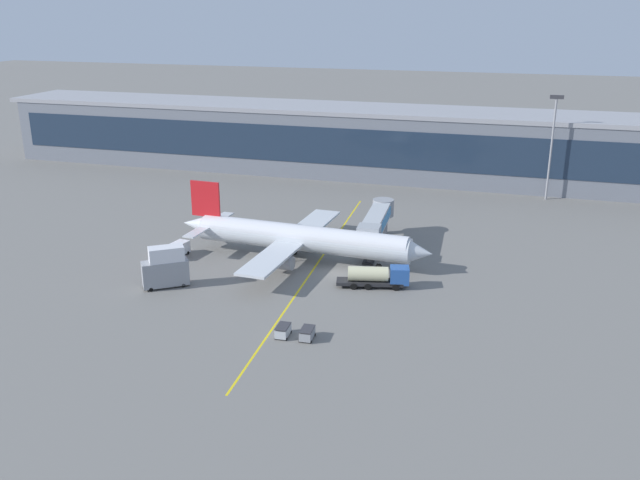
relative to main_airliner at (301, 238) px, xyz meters
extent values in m
plane|color=slate|center=(7.59, -4.18, -3.84)|extent=(700.00, 700.00, 0.00)
cube|color=yellow|center=(3.23, -2.18, -3.84)|extent=(4.25, 79.92, 0.01)
cube|color=slate|center=(10.01, 62.66, 3.90)|extent=(213.82, 19.70, 15.48)
cube|color=#1E2D42|center=(10.01, 52.75, 4.67)|extent=(207.40, 0.16, 8.67)
cube|color=#99999E|center=(10.01, 62.66, 12.14)|extent=(218.10, 20.10, 1.00)
cylinder|color=silver|center=(0.27, -0.02, -0.15)|extent=(36.48, 6.15, 4.11)
cylinder|color=silver|center=(0.27, -0.02, 0.22)|extent=(35.75, 5.95, 3.94)
cone|color=silver|center=(19.83, -1.12, -0.15)|extent=(4.32, 4.13, 3.90)
cone|color=silver|center=(-19.49, 1.10, 0.26)|extent=(5.12, 3.76, 3.49)
cube|color=red|center=(-17.35, 0.98, 4.98)|extent=(5.35, 0.66, 6.16)
cube|color=silver|center=(-16.62, 5.05, 0.46)|extent=(2.37, 6.67, 0.24)
cube|color=silver|center=(-17.09, -3.14, 0.46)|extent=(2.37, 6.67, 0.24)
cube|color=silver|center=(-0.68, 9.73, -0.46)|extent=(5.66, 15.50, 0.40)
cube|color=silver|center=(-1.77, -9.59, -0.46)|extent=(5.66, 15.50, 0.40)
cylinder|color=#939399|center=(0.17, 6.93, -1.89)|extent=(3.28, 2.43, 2.26)
cylinder|color=#939399|center=(-0.62, -6.91, -1.89)|extent=(3.28, 2.43, 2.26)
cylinder|color=black|center=(13.32, -0.75, -3.34)|extent=(1.02, 0.46, 1.00)
cylinder|color=slate|center=(13.32, -0.75, -2.52)|extent=(0.20, 0.20, 1.63)
cylinder|color=black|center=(-1.80, 1.95, -3.34)|extent=(1.02, 0.46, 1.00)
cylinder|color=slate|center=(-1.80, 1.95, -2.52)|extent=(0.20, 0.20, 1.63)
cylinder|color=black|center=(-2.01, -1.74, -3.34)|extent=(1.02, 0.46, 1.00)
cylinder|color=slate|center=(-2.01, -1.74, -2.52)|extent=(0.20, 0.20, 1.63)
cube|color=#B2B7BC|center=(10.70, 9.43, 1.15)|extent=(3.88, 15.98, 2.80)
cube|color=#2D84C6|center=(10.75, 9.43, 1.15)|extent=(3.86, 13.46, 1.54)
cube|color=#9EA3A8|center=(11.15, 1.52, 1.15)|extent=(3.77, 3.40, 2.94)
cylinder|color=#4C4C51|center=(11.15, 1.52, -2.05)|extent=(0.70, 0.70, 3.59)
cube|color=#262628|center=(11.15, 1.52, -3.69)|extent=(1.90, 1.90, 0.30)
cylinder|color=gray|center=(10.26, 17.34, 1.15)|extent=(3.90, 3.90, 3.08)
cylinder|color=gray|center=(10.26, 17.34, -2.05)|extent=(1.80, 1.80, 3.59)
cube|color=#232326|center=(13.53, -8.07, -3.09)|extent=(10.31, 4.65, 0.50)
cube|color=#26519E|center=(17.83, -7.10, -1.84)|extent=(3.28, 3.06, 2.50)
cube|color=black|center=(19.05, -6.82, -1.34)|extent=(0.66, 2.28, 1.12)
cylinder|color=beige|center=(13.26, -8.13, -1.74)|extent=(6.34, 3.47, 2.20)
cylinder|color=black|center=(17.02, -6.06, -3.34)|extent=(1.05, 0.56, 1.00)
cylinder|color=black|center=(17.54, -8.38, -3.34)|extent=(1.05, 0.56, 1.00)
cylinder|color=black|center=(12.98, -6.98, -3.34)|extent=(1.05, 0.56, 1.00)
cylinder|color=black|center=(13.50, -9.30, -3.34)|extent=(1.05, 0.56, 1.00)
cylinder|color=black|center=(10.93, -7.44, -3.34)|extent=(1.05, 0.56, 1.00)
cylinder|color=black|center=(11.46, -9.76, -3.34)|extent=(1.05, 0.56, 1.00)
cube|color=white|center=(-20.42, -4.69, -2.54)|extent=(2.83, 5.26, 2.00)
cube|color=black|center=(-20.61, -5.93, -2.19)|extent=(2.13, 2.02, 0.60)
cylinder|color=black|center=(-19.75, -6.57, -3.54)|extent=(0.34, 0.63, 0.60)
cylinder|color=black|center=(-21.62, -6.28, -3.54)|extent=(0.34, 0.63, 0.60)
cylinder|color=black|center=(-19.22, -3.11, -3.54)|extent=(0.34, 0.63, 0.60)
cylinder|color=black|center=(-21.09, -2.82, -3.54)|extent=(0.34, 0.63, 0.60)
cube|color=gray|center=(-15.85, -16.70, -1.64)|extent=(6.97, 6.01, 3.80)
cube|color=silver|center=(-15.58, -16.50, 1.36)|extent=(5.52, 4.91, 2.20)
cylinder|color=black|center=(-17.12, -19.01, -3.54)|extent=(0.63, 0.55, 0.60)
cylinder|color=black|center=(-18.44, -17.19, -3.54)|extent=(0.63, 0.55, 0.60)
cylinder|color=black|center=(-13.27, -16.22, -3.54)|extent=(0.63, 0.55, 0.60)
cylinder|color=black|center=(-14.59, -14.39, -3.54)|extent=(0.63, 0.55, 0.60)
cube|color=#B2B7BC|center=(6.44, -27.10, -3.11)|extent=(1.62, 2.67, 1.10)
cube|color=#333338|center=(6.44, -27.10, -2.41)|extent=(1.65, 2.72, 0.10)
cylinder|color=black|center=(5.65, -26.10, -3.66)|extent=(0.14, 0.37, 0.36)
cylinder|color=black|center=(7.14, -26.03, -3.66)|extent=(0.14, 0.37, 0.36)
cylinder|color=black|center=(5.74, -28.17, -3.66)|extent=(0.14, 0.37, 0.36)
cylinder|color=black|center=(7.24, -28.10, -3.66)|extent=(0.14, 0.37, 0.36)
cube|color=gray|center=(9.64, -26.95, -3.11)|extent=(1.62, 2.67, 1.10)
cube|color=#333338|center=(9.64, -26.95, -2.41)|extent=(1.65, 2.72, 0.10)
cylinder|color=black|center=(8.84, -25.95, -3.66)|extent=(0.14, 0.37, 0.36)
cylinder|color=black|center=(10.34, -25.88, -3.66)|extent=(0.14, 0.37, 0.36)
cylinder|color=black|center=(8.94, -28.02, -3.66)|extent=(0.14, 0.37, 0.36)
cylinder|color=black|center=(10.44, -27.95, -3.66)|extent=(0.14, 0.37, 0.36)
cylinder|color=gray|center=(39.66, 50.66, 6.97)|extent=(0.44, 0.44, 21.61)
cube|color=#333338|center=(39.66, 50.66, 18.17)|extent=(2.80, 0.50, 0.80)
camera|label=1|loc=(33.38, -101.17, 36.39)|focal=38.39mm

